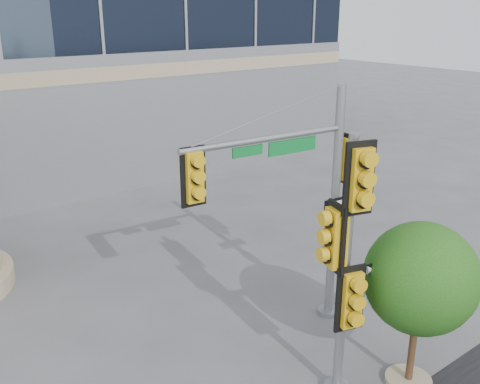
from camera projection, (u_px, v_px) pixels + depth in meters
ground at (300, 368)px, 12.20m from camera, size 120.00×120.00×0.00m
main_signal_pole at (301, 187)px, 12.62m from camera, size 4.72×0.83×6.10m
secondary_signal_pole at (347, 253)px, 10.31m from camera, size 0.97×0.89×5.64m
street_tree at (421, 282)px, 10.99m from camera, size 2.40×2.34×3.74m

